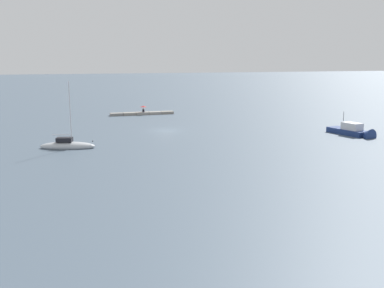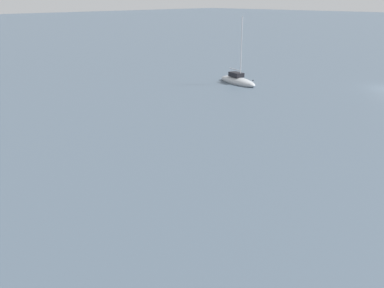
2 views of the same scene
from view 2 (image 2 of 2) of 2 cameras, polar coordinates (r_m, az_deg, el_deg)
name	(u,v)px [view 2 (image 2 of 2)]	position (r m, az deg, el deg)	size (l,w,h in m)	color
sailboat_grey_mid	(238,81)	(56.72, 5.84, 8.02)	(6.96, 3.67, 8.48)	#ADB2B7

